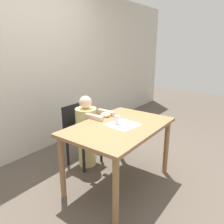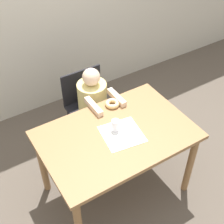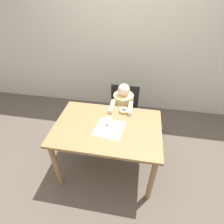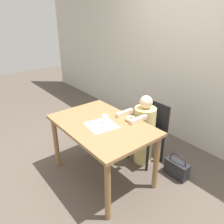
# 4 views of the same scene
# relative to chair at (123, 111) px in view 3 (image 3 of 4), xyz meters

# --- Properties ---
(ground_plane) EXTENTS (12.00, 12.00, 0.00)m
(ground_plane) POSITION_rel_chair_xyz_m (-0.11, -0.70, -0.46)
(ground_plane) COLOR brown
(wall_back) EXTENTS (8.00, 0.05, 2.50)m
(wall_back) POSITION_rel_chair_xyz_m (-0.11, 0.82, 0.79)
(wall_back) COLOR beige
(wall_back) RESTS_ON ground_plane
(dining_table) EXTENTS (1.22, 0.81, 0.74)m
(dining_table) POSITION_rel_chair_xyz_m (-0.11, -0.70, 0.18)
(dining_table) COLOR olive
(dining_table) RESTS_ON ground_plane
(chair) EXTENTS (0.42, 0.36, 0.83)m
(chair) POSITION_rel_chair_xyz_m (0.00, 0.00, 0.00)
(chair) COLOR black
(chair) RESTS_ON ground_plane
(child_figure) EXTENTS (0.29, 0.51, 0.97)m
(child_figure) POSITION_rel_chair_xyz_m (-0.00, -0.10, 0.02)
(child_figure) COLOR #E0D17F
(child_figure) RESTS_ON ground_plane
(donut) EXTENTS (0.12, 0.12, 0.04)m
(donut) POSITION_rel_chair_xyz_m (0.04, -0.39, 0.31)
(donut) COLOR #DBB270
(donut) RESTS_ON dining_table
(napkin) EXTENTS (0.35, 0.35, 0.00)m
(napkin) POSITION_rel_chair_xyz_m (-0.08, -0.73, 0.28)
(napkin) COLOR white
(napkin) RESTS_ON dining_table
(handbag) EXTENTS (0.30, 0.13, 0.33)m
(handbag) POSITION_rel_chair_xyz_m (0.48, 0.01, -0.34)
(handbag) COLOR #232328
(handbag) RESTS_ON ground_plane
(cup) EXTENTS (0.07, 0.07, 0.10)m
(cup) POSITION_rel_chair_xyz_m (-0.10, -0.66, 0.33)
(cup) COLOR white
(cup) RESTS_ON dining_table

